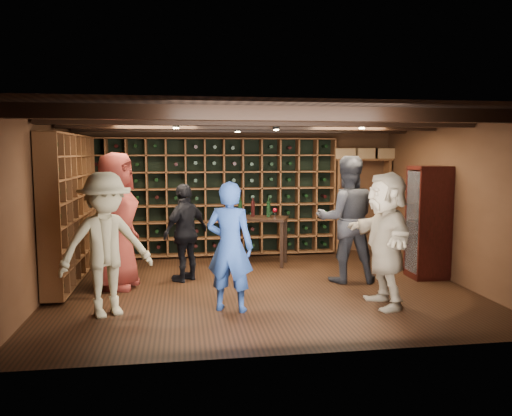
{
  "coord_description": "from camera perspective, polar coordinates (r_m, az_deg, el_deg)",
  "views": [
    {
      "loc": [
        -1.12,
        -7.13,
        1.99
      ],
      "look_at": [
        -0.04,
        0.2,
        1.16
      ],
      "focal_mm": 35.0,
      "sensor_mm": 36.0,
      "label": 1
    }
  ],
  "objects": [
    {
      "name": "room_shell",
      "position": [
        7.28,
        0.48,
        9.75
      ],
      "size": [
        6.0,
        6.0,
        6.0
      ],
      "color": "#4C2D1A",
      "rests_on": "ground"
    },
    {
      "name": "crate_shelf",
      "position": [
        10.1,
        12.11,
        3.84
      ],
      "size": [
        1.2,
        0.32,
        2.07
      ],
      "color": "brown",
      "rests_on": "ground"
    },
    {
      "name": "man_grey_suit",
      "position": [
        7.77,
        10.32,
        -1.28
      ],
      "size": [
        1.01,
        0.83,
        1.94
      ],
      "primitive_type": "imported",
      "rotation": [
        0.0,
        0.0,
        3.03
      ],
      "color": "black",
      "rests_on": "ground"
    },
    {
      "name": "man_blue_shirt",
      "position": [
        6.26,
        -3.01,
        -4.44
      ],
      "size": [
        0.7,
        0.58,
        1.64
      ],
      "primitive_type": "imported",
      "rotation": [
        0.0,
        0.0,
        2.78
      ],
      "color": "navy",
      "rests_on": "ground"
    },
    {
      "name": "guest_khaki",
      "position": [
        6.32,
        -16.78,
        -4.03
      ],
      "size": [
        1.31,
        1.07,
        1.76
      ],
      "primitive_type": "imported",
      "rotation": [
        0.0,
        0.0,
        0.43
      ],
      "color": "gray",
      "rests_on": "ground"
    },
    {
      "name": "wine_rack_back",
      "position": [
        9.52,
        -4.76,
        1.29
      ],
      "size": [
        4.65,
        0.3,
        2.2
      ],
      "color": "brown",
      "rests_on": "ground"
    },
    {
      "name": "ground",
      "position": [
        7.49,
        0.52,
        -9.04
      ],
      "size": [
        6.0,
        6.0,
        0.0
      ],
      "primitive_type": "plane",
      "color": "black",
      "rests_on": "ground"
    },
    {
      "name": "display_cabinet",
      "position": [
        8.35,
        19.04,
        -1.79
      ],
      "size": [
        0.55,
        0.5,
        1.75
      ],
      "color": "black",
      "rests_on": "ground"
    },
    {
      "name": "wine_rack_left",
      "position": [
        8.19,
        -20.39,
        0.08
      ],
      "size": [
        0.3,
        2.65,
        2.2
      ],
      "color": "brown",
      "rests_on": "ground"
    },
    {
      "name": "guest_beige",
      "position": [
        6.66,
        14.58,
        -3.49
      ],
      "size": [
        0.52,
        1.62,
        1.75
      ],
      "primitive_type": "imported",
      "rotation": [
        0.0,
        0.0,
        4.72
      ],
      "color": "gray",
      "rests_on": "ground"
    },
    {
      "name": "guest_woman_black",
      "position": [
        7.79,
        -8.04,
        -2.8
      ],
      "size": [
        0.89,
        0.89,
        1.52
      ],
      "primitive_type": "imported",
      "rotation": [
        0.0,
        0.0,
        3.92
      ],
      "color": "black",
      "rests_on": "ground"
    },
    {
      "name": "tasting_table",
      "position": [
        8.87,
        -0.14,
        -1.65
      ],
      "size": [
        1.25,
        0.91,
        1.13
      ],
      "rotation": [
        0.0,
        0.0,
        -0.34
      ],
      "color": "black",
      "rests_on": "ground"
    },
    {
      "name": "guest_red_floral",
      "position": [
        7.56,
        -15.69,
        -1.42
      ],
      "size": [
        0.86,
        1.1,
        1.99
      ],
      "primitive_type": "imported",
      "rotation": [
        0.0,
        0.0,
        1.31
      ],
      "color": "maroon",
      "rests_on": "ground"
    }
  ]
}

